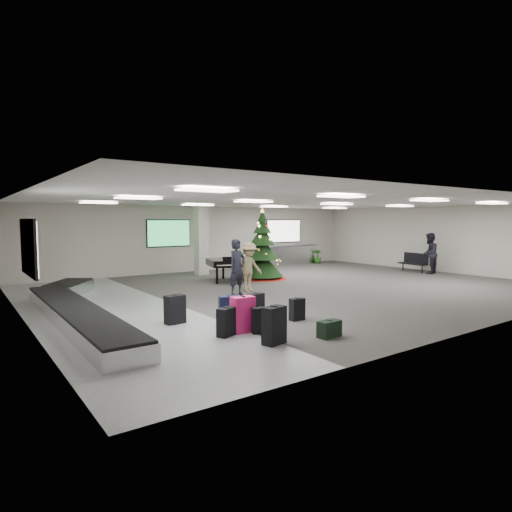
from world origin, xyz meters
TOP-DOWN VIEW (x-y plane):
  - ground at (0.00, 0.00)m, footprint 18.00×18.00m
  - room_envelope at (-0.38, 0.67)m, footprint 18.02×14.02m
  - baggage_carousel at (-7.84, -0.08)m, footprint 2.28×9.71m
  - service_counter at (5.00, 6.65)m, footprint 4.05×0.65m
  - suitcase_0 at (-5.13, -5.17)m, footprint 0.55×0.39m
  - suitcase_1 at (-4.87, -4.34)m, footprint 0.42×0.33m
  - pink_suitcase at (-5.13, -4.03)m, footprint 0.53×0.31m
  - suitcase_3 at (-4.04, -2.99)m, footprint 0.43×0.25m
  - navy_suitcase at (-5.08, -3.35)m, footprint 0.53×0.42m
  - suitcase_5 at (-5.62, -4.10)m, footprint 0.47×0.37m
  - green_duffel at (-3.84, -5.44)m, footprint 0.56×0.31m
  - suitcase_7 at (-3.38, -3.86)m, footprint 0.39×0.20m
  - suitcase_8 at (-6.04, -2.41)m, footprint 0.50×0.32m
  - christmas_tree at (0.48, 2.86)m, footprint 2.13×2.13m
  - grand_piano at (-1.17, 3.07)m, footprint 1.92×2.21m
  - bench at (7.85, 0.46)m, footprint 0.68×1.51m
  - traveler_a at (-2.65, 0.03)m, footprint 0.77×0.58m
  - traveler_b at (-1.87, 0.48)m, footprint 1.18×0.75m
  - traveler_bench at (7.85, -0.36)m, footprint 1.12×1.00m
  - potted_plant_left at (2.76, 5.79)m, footprint 0.63×0.62m
  - potted_plant_right at (6.88, 6.15)m, footprint 0.62×0.62m

SIDE VIEW (x-z plane):
  - ground at x=0.00m, z-range 0.00..0.00m
  - green_duffel at x=-3.84m, z-range -0.01..0.37m
  - baggage_carousel at x=-7.84m, z-range 0.00..0.43m
  - suitcase_7 at x=-3.38m, z-range -0.01..0.57m
  - suitcase_1 at x=-4.87m, z-range -0.01..0.59m
  - suitcase_5 at x=-5.62m, z-range -0.01..0.64m
  - suitcase_3 at x=-4.04m, z-range -0.01..0.64m
  - suitcase_8 at x=-6.04m, z-range -0.01..0.71m
  - navy_suitcase at x=-5.08m, z-range -0.01..0.73m
  - suitcase_0 at x=-5.13m, z-range -0.01..0.79m
  - potted_plant_right at x=6.88m, z-range 0.00..0.80m
  - pink_suitcase at x=-5.13m, z-range -0.01..0.82m
  - potted_plant_left at x=2.76m, z-range 0.00..0.90m
  - bench at x=7.85m, z-range 0.06..0.99m
  - service_counter at x=5.00m, z-range 0.01..1.09m
  - grand_piano at x=-1.17m, z-range 0.23..1.30m
  - traveler_b at x=-1.87m, z-range 0.00..1.73m
  - traveler_a at x=-2.65m, z-range 0.00..1.88m
  - traveler_bench at x=7.85m, z-range 0.00..1.92m
  - christmas_tree at x=0.48m, z-range -0.48..2.56m
  - room_envelope at x=-0.38m, z-range 0.73..3.94m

